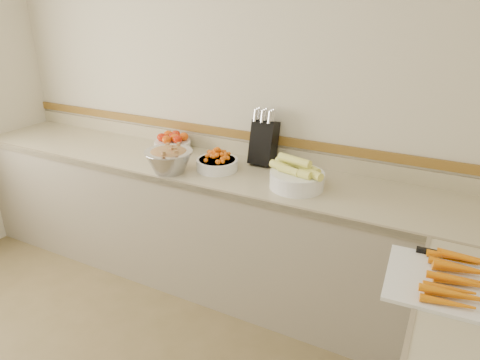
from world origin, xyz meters
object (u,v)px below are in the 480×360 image
at_px(corn_bowl, 297,177).
at_px(tomato_bowl, 173,143).
at_px(knife_block, 264,141).
at_px(rhubarb_bowl, 169,159).
at_px(cherry_tomato_bowl, 217,162).
at_px(cutting_board, 457,281).

bearing_deg(corn_bowl, tomato_bowl, 168.11).
distance_m(knife_block, tomato_bowl, 0.72).
relative_size(knife_block, corn_bowl, 1.09).
bearing_deg(knife_block, rhubarb_bowl, -137.90).
distance_m(knife_block, corn_bowl, 0.46).
xyz_separation_m(cherry_tomato_bowl, rhubarb_bowl, (-0.25, -0.18, 0.04)).
xyz_separation_m(tomato_bowl, rhubarb_bowl, (0.24, -0.37, 0.03)).
xyz_separation_m(rhubarb_bowl, cutting_board, (1.72, -0.47, -0.07)).
height_order(tomato_bowl, rhubarb_bowl, rhubarb_bowl).
height_order(knife_block, tomato_bowl, knife_block).
relative_size(cherry_tomato_bowl, corn_bowl, 0.78).
bearing_deg(knife_block, tomato_bowl, -175.01).
relative_size(corn_bowl, rhubarb_bowl, 1.14).
bearing_deg(rhubarb_bowl, cherry_tomato_bowl, 35.81).
xyz_separation_m(tomato_bowl, corn_bowl, (1.06, -0.22, 0.01)).
height_order(tomato_bowl, cutting_board, tomato_bowl).
bearing_deg(cutting_board, cherry_tomato_bowl, 155.97).
height_order(knife_block, cherry_tomato_bowl, knife_block).
bearing_deg(rhubarb_bowl, cutting_board, -15.31).
bearing_deg(cherry_tomato_bowl, knife_block, 48.00).
bearing_deg(cutting_board, tomato_bowl, 156.78).
distance_m(corn_bowl, cutting_board, 1.09).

